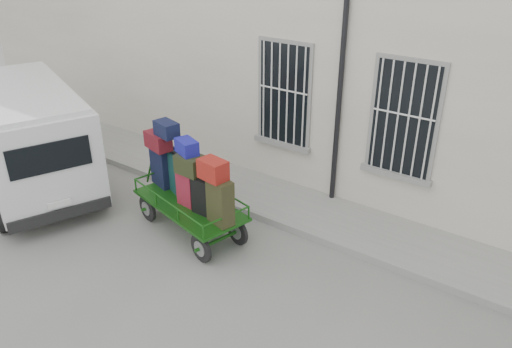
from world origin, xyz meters
name	(u,v)px	position (x,y,z in m)	size (l,w,h in m)	color
ground	(214,250)	(0.00, 0.00, 0.00)	(80.00, 80.00, 0.00)	slate
building	(355,42)	(0.00, 5.50, 3.00)	(24.00, 5.15, 6.00)	beige
sidewalk	(278,201)	(0.00, 2.20, 0.07)	(24.00, 1.70, 0.15)	gray
luggage_cart	(187,183)	(-0.87, 0.28, 1.07)	(2.97, 1.66, 2.17)	black
van	(28,133)	(-4.99, -0.45, 1.39)	(5.17, 3.61, 2.42)	white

